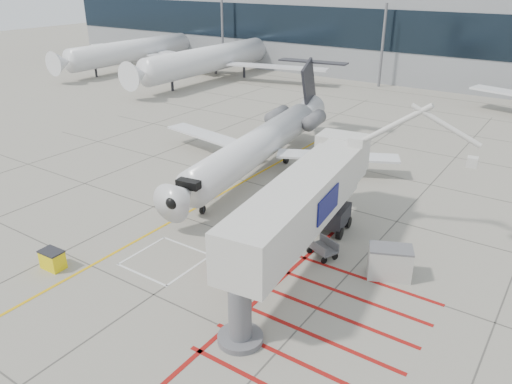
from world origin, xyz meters
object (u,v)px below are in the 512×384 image
Objects in this scene: regional_jet at (246,135)px; jet_bridge at (296,215)px; pushback_tug at (232,258)px; spill_bin at (53,259)px.

regional_jet is 1.57× the size of jet_bridge.
regional_jet is at bearing 145.23° from pushback_tug.
regional_jet reaches higher than pushback_tug.
pushback_tug is at bearing 32.27° from spill_bin.
regional_jet is at bearing 82.28° from spill_bin.
pushback_tug is 10.65m from spill_bin.
jet_bridge is at bearing 29.59° from spill_bin.
regional_jet is 12.99× the size of pushback_tug.
spill_bin is (-12.19, -7.62, -3.24)m from jet_bridge.
pushback_tug is (7.12, -11.58, -3.27)m from regional_jet.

